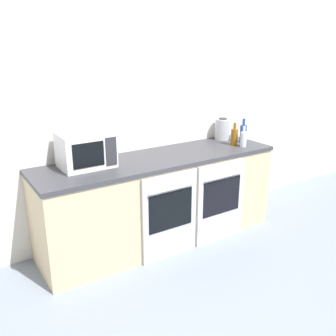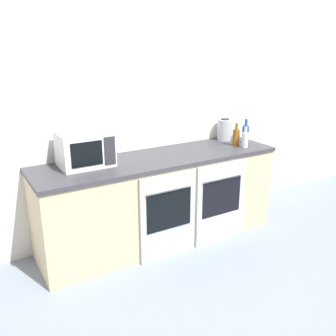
{
  "view_description": "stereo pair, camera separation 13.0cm",
  "coord_description": "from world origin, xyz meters",
  "px_view_note": "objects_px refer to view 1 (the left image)",
  "views": [
    {
      "loc": [
        -1.8,
        -1.36,
        1.92
      ],
      "look_at": [
        0.1,
        1.59,
        0.75
      ],
      "focal_mm": 40.0,
      "sensor_mm": 36.0,
      "label": 1
    },
    {
      "loc": [
        -1.69,
        -1.42,
        1.92
      ],
      "look_at": [
        0.1,
        1.59,
        0.75
      ],
      "focal_mm": 40.0,
      "sensor_mm": 36.0,
      "label": 2
    }
  ],
  "objects_px": {
    "bottle_amber": "(234,136)",
    "microwave": "(86,150)",
    "oven_right": "(220,201)",
    "bottle_blue": "(243,133)",
    "bottle_clear": "(243,139)",
    "oven_left": "(170,216)",
    "kettle": "(222,129)"
  },
  "relations": [
    {
      "from": "oven_right",
      "to": "bottle_clear",
      "type": "distance_m",
      "value": 0.72
    },
    {
      "from": "microwave",
      "to": "bottle_amber",
      "type": "height_order",
      "value": "microwave"
    },
    {
      "from": "oven_left",
      "to": "microwave",
      "type": "bearing_deg",
      "value": 144.21
    },
    {
      "from": "oven_left",
      "to": "bottle_clear",
      "type": "distance_m",
      "value": 1.19
    },
    {
      "from": "bottle_amber",
      "to": "bottle_blue",
      "type": "height_order",
      "value": "bottle_blue"
    },
    {
      "from": "oven_left",
      "to": "oven_right",
      "type": "relative_size",
      "value": 1.0
    },
    {
      "from": "oven_right",
      "to": "microwave",
      "type": "distance_m",
      "value": 1.42
    },
    {
      "from": "bottle_amber",
      "to": "microwave",
      "type": "bearing_deg",
      "value": 174.62
    },
    {
      "from": "bottle_amber",
      "to": "oven_right",
      "type": "bearing_deg",
      "value": -145.05
    },
    {
      "from": "bottle_clear",
      "to": "bottle_amber",
      "type": "xyz_separation_m",
      "value": [
        -0.03,
        0.11,
        0.01
      ]
    },
    {
      "from": "microwave",
      "to": "bottle_clear",
      "type": "relative_size",
      "value": 2.09
    },
    {
      "from": "oven_left",
      "to": "bottle_blue",
      "type": "relative_size",
      "value": 3.14
    },
    {
      "from": "bottle_blue",
      "to": "kettle",
      "type": "bearing_deg",
      "value": 114.96
    },
    {
      "from": "microwave",
      "to": "kettle",
      "type": "distance_m",
      "value": 1.67
    },
    {
      "from": "oven_left",
      "to": "kettle",
      "type": "bearing_deg",
      "value": 27.1
    },
    {
      "from": "microwave",
      "to": "kettle",
      "type": "xyz_separation_m",
      "value": [
        1.66,
        0.12,
        -0.04
      ]
    },
    {
      "from": "bottle_blue",
      "to": "kettle",
      "type": "distance_m",
      "value": 0.25
    },
    {
      "from": "bottle_amber",
      "to": "kettle",
      "type": "height_order",
      "value": "same"
    },
    {
      "from": "bottle_blue",
      "to": "microwave",
      "type": "bearing_deg",
      "value": 176.41
    },
    {
      "from": "oven_right",
      "to": "bottle_amber",
      "type": "xyz_separation_m",
      "value": [
        0.4,
        0.28,
        0.56
      ]
    },
    {
      "from": "microwave",
      "to": "bottle_amber",
      "type": "bearing_deg",
      "value": -5.38
    },
    {
      "from": "oven_left",
      "to": "kettle",
      "type": "xyz_separation_m",
      "value": [
        1.07,
        0.55,
        0.58
      ]
    },
    {
      "from": "oven_left",
      "to": "kettle",
      "type": "distance_m",
      "value": 1.33
    },
    {
      "from": "bottle_amber",
      "to": "bottle_blue",
      "type": "relative_size",
      "value": 0.92
    },
    {
      "from": "bottle_blue",
      "to": "oven_right",
      "type": "bearing_deg",
      "value": -150.58
    },
    {
      "from": "kettle",
      "to": "oven_left",
      "type": "bearing_deg",
      "value": -152.9
    },
    {
      "from": "oven_right",
      "to": "microwave",
      "type": "xyz_separation_m",
      "value": [
        -1.2,
        0.43,
        0.62
      ]
    },
    {
      "from": "oven_right",
      "to": "bottle_amber",
      "type": "relative_size",
      "value": 3.4
    },
    {
      "from": "bottle_clear",
      "to": "bottle_blue",
      "type": "distance_m",
      "value": 0.2
    },
    {
      "from": "bottle_blue",
      "to": "bottle_clear",
      "type": "bearing_deg",
      "value": -132.68
    },
    {
      "from": "oven_right",
      "to": "oven_left",
      "type": "bearing_deg",
      "value": 180.0
    },
    {
      "from": "oven_right",
      "to": "bottle_blue",
      "type": "distance_m",
      "value": 0.86
    }
  ]
}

